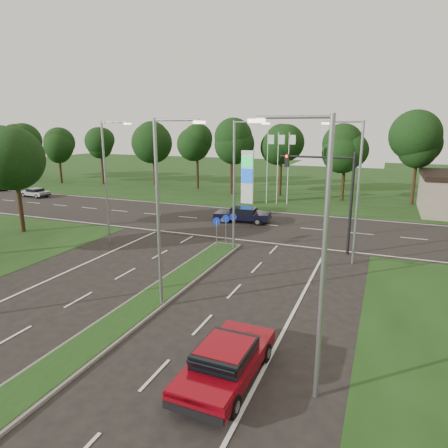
% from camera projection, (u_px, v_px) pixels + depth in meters
% --- Properties ---
extents(ground, '(160.00, 160.00, 0.00)m').
position_uv_depth(ground, '(58.00, 369.00, 14.62)').
color(ground, black).
rests_on(ground, ground).
extents(verge_far, '(160.00, 50.00, 0.02)m').
position_uv_depth(verge_far, '(315.00, 181.00, 64.09)').
color(verge_far, '#193411').
rests_on(verge_far, ground).
extents(cross_road, '(160.00, 12.00, 0.02)m').
position_uv_depth(cross_road, '(257.00, 224.00, 36.21)').
color(cross_road, black).
rests_on(cross_road, ground).
extents(median_kerb, '(2.00, 26.00, 0.12)m').
position_uv_depth(median_kerb, '(124.00, 319.00, 18.21)').
color(median_kerb, slate).
rests_on(median_kerb, ground).
extents(streetlight_median_near, '(2.53, 0.22, 9.00)m').
position_uv_depth(streetlight_median_near, '(161.00, 205.00, 18.44)').
color(streetlight_median_near, gray).
rests_on(streetlight_median_near, ground).
extents(streetlight_median_far, '(2.53, 0.22, 9.00)m').
position_uv_depth(streetlight_median_far, '(237.00, 179.00, 27.43)').
color(streetlight_median_far, gray).
rests_on(streetlight_median_far, ground).
extents(streetlight_left_far, '(2.53, 0.22, 9.00)m').
position_uv_depth(streetlight_left_far, '(107.00, 176.00, 29.03)').
color(streetlight_left_far, gray).
rests_on(streetlight_left_far, ground).
extents(streetlight_right_far, '(2.53, 0.22, 9.00)m').
position_uv_depth(streetlight_right_far, '(355.00, 186.00, 24.58)').
color(streetlight_right_far, gray).
rests_on(streetlight_right_far, ground).
extents(streetlight_right_near, '(2.53, 0.22, 9.00)m').
position_uv_depth(streetlight_right_near, '(318.00, 248.00, 11.99)').
color(streetlight_right_near, gray).
rests_on(streetlight_right_near, ground).
extents(traffic_signal, '(5.10, 0.42, 7.00)m').
position_uv_depth(traffic_signal, '(332.00, 187.00, 27.07)').
color(traffic_signal, black).
rests_on(traffic_signal, ground).
extents(median_signs, '(1.16, 1.76, 2.38)m').
position_uv_depth(median_signs, '(225.00, 224.00, 28.96)').
color(median_signs, gray).
rests_on(median_signs, ground).
extents(gas_pylon, '(5.80, 1.26, 8.00)m').
position_uv_depth(gas_pylon, '(249.00, 176.00, 44.97)').
color(gas_pylon, silver).
rests_on(gas_pylon, ground).
extents(tree_left_far, '(5.20, 5.20, 8.86)m').
position_uv_depth(tree_left_far, '(9.00, 158.00, 32.24)').
color(tree_left_far, black).
rests_on(tree_left_far, ground).
extents(treeline_far, '(6.00, 6.00, 9.90)m').
position_uv_depth(treeline_far, '(298.00, 141.00, 48.87)').
color(treeline_far, black).
rests_on(treeline_far, ground).
extents(red_sedan, '(2.20, 5.04, 1.37)m').
position_uv_depth(red_sedan, '(226.00, 361.00, 13.83)').
color(red_sedan, maroon).
rests_on(red_sedan, ground).
extents(navy_sedan, '(5.21, 2.62, 1.38)m').
position_uv_depth(navy_sedan, '(243.00, 214.00, 36.67)').
color(navy_sedan, black).
rests_on(navy_sedan, ground).
extents(far_car_a, '(3.95, 2.00, 1.10)m').
position_uv_depth(far_car_a, '(35.00, 192.00, 49.81)').
color(far_car_a, '#9F9F9F').
rests_on(far_car_a, ground).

